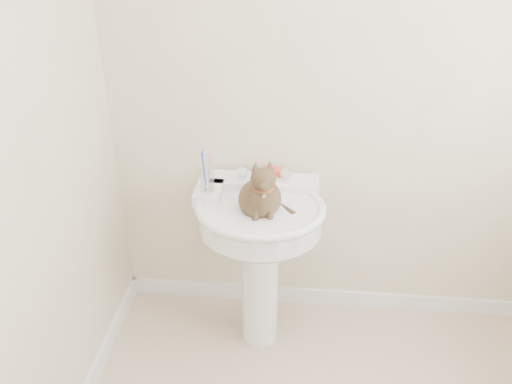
# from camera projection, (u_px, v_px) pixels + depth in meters

# --- Properties ---
(wall_back) EXTENTS (2.20, 0.00, 2.50)m
(wall_back) POSITION_uv_depth(u_px,v_px,m) (349.00, 82.00, 2.36)
(wall_back) COLOR beige
(wall_back) RESTS_ON ground
(baseboard_back) EXTENTS (2.20, 0.02, 0.09)m
(baseboard_back) POSITION_uv_depth(u_px,v_px,m) (330.00, 297.00, 2.95)
(baseboard_back) COLOR white
(baseboard_back) RESTS_ON floor
(pedestal_sink) EXTENTS (0.59, 0.58, 0.81)m
(pedestal_sink) POSITION_uv_depth(u_px,v_px,m) (260.00, 232.00, 2.44)
(pedestal_sink) COLOR white
(pedestal_sink) RESTS_ON floor
(faucet) EXTENTS (0.28, 0.12, 0.14)m
(faucet) POSITION_uv_depth(u_px,v_px,m) (263.00, 175.00, 2.46)
(faucet) COLOR silver
(faucet) RESTS_ON pedestal_sink
(soap_bar) EXTENTS (0.09, 0.06, 0.03)m
(soap_bar) POSITION_uv_depth(u_px,v_px,m) (272.00, 172.00, 2.54)
(soap_bar) COLOR red
(soap_bar) RESTS_ON pedestal_sink
(toothbrush_cup) EXTENTS (0.07, 0.07, 0.18)m
(toothbrush_cup) POSITION_uv_depth(u_px,v_px,m) (207.00, 180.00, 2.39)
(toothbrush_cup) COLOR silver
(toothbrush_cup) RESTS_ON pedestal_sink
(cat) EXTENTS (0.20, 0.26, 0.37)m
(cat) POSITION_uv_depth(u_px,v_px,m) (261.00, 196.00, 2.30)
(cat) COLOR brown
(cat) RESTS_ON pedestal_sink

